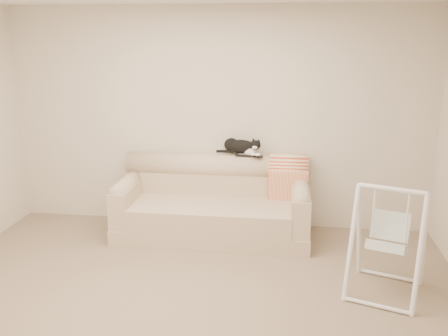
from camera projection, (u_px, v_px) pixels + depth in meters
name	position (u px, v px, depth m)	size (l,w,h in m)	color
ground_plane	(186.00, 305.00, 4.32)	(5.00, 5.00, 0.00)	#7B6654
room_shell	(183.00, 132.00, 3.92)	(5.04, 4.04, 2.60)	beige
sofa	(214.00, 205.00, 5.77)	(2.20, 0.93, 0.90)	tan
remote_a	(243.00, 155.00, 5.80)	(0.18, 0.06, 0.03)	black
remote_b	(257.00, 156.00, 5.76)	(0.15, 0.16, 0.02)	black
tuxedo_cat	(241.00, 146.00, 5.82)	(0.54, 0.31, 0.21)	black
throw_blanket	(288.00, 172.00, 5.79)	(0.45, 0.38, 0.58)	red
baby_swing	(388.00, 241.00, 4.41)	(0.79, 0.82, 1.01)	white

